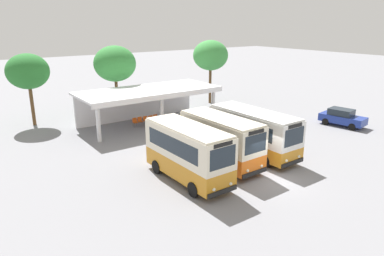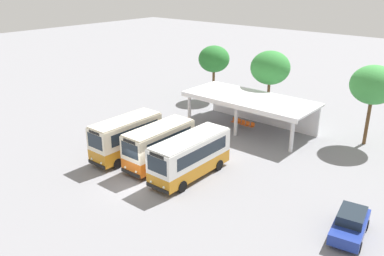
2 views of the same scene
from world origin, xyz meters
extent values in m
plane|color=gray|center=(0.00, 0.00, 0.00)|extent=(180.00, 180.00, 0.00)
cylinder|color=black|center=(-3.14, 1.02, 0.45)|extent=(0.23, 0.90, 0.90)
cylinder|color=black|center=(-5.26, 0.99, 0.45)|extent=(0.23, 0.90, 0.90)
cylinder|color=black|center=(-3.19, 5.07, 0.45)|extent=(0.23, 0.90, 0.90)
cylinder|color=black|center=(-5.31, 5.04, 0.45)|extent=(0.23, 0.90, 0.90)
cube|color=orange|center=(-4.22, 3.03, 0.97)|extent=(2.30, 6.56, 1.17)
cube|color=beige|center=(-4.22, 3.03, 2.48)|extent=(2.30, 6.56, 1.86)
cube|color=beige|center=(-4.22, 3.03, 3.47)|extent=(2.23, 6.36, 0.12)
cube|color=black|center=(-4.18, -0.27, 0.52)|extent=(2.11, 0.12, 0.28)
cube|color=#1E2833|center=(-4.18, -0.22, 2.53)|extent=(1.82, 0.07, 1.21)
cube|color=black|center=(-4.18, -0.22, 3.29)|extent=(1.33, 0.07, 0.24)
cube|color=#1E2833|center=(-3.12, 3.14, 2.53)|extent=(0.10, 5.23, 1.02)
cube|color=#1E2833|center=(-5.32, 3.11, 2.53)|extent=(0.10, 5.23, 1.02)
sphere|color=#EAEACC|center=(-3.57, -0.25, 0.83)|extent=(0.20, 0.20, 0.20)
sphere|color=#EAEACC|center=(-4.79, -0.27, 0.83)|extent=(0.20, 0.20, 0.20)
cylinder|color=black|center=(0.13, 1.78, 0.45)|extent=(0.24, 0.90, 0.90)
cylinder|color=black|center=(-2.00, 1.74, 0.45)|extent=(0.24, 0.90, 0.90)
cylinder|color=black|center=(0.05, 5.79, 0.45)|extent=(0.24, 0.90, 0.90)
cylinder|color=black|center=(-2.07, 5.75, 0.45)|extent=(0.24, 0.90, 0.90)
cube|color=orange|center=(-0.97, 3.77, 0.93)|extent=(2.34, 6.51, 1.10)
cube|color=beige|center=(-0.97, 3.77, 2.40)|extent=(2.34, 6.51, 1.82)
cube|color=beige|center=(-0.97, 3.77, 3.36)|extent=(2.27, 6.32, 0.12)
cube|color=black|center=(-0.91, 0.50, 0.52)|extent=(2.11, 0.14, 0.28)
cube|color=#1E2833|center=(-0.91, 0.55, 2.45)|extent=(1.82, 0.08, 1.18)
cube|color=black|center=(-0.91, 0.55, 3.18)|extent=(1.33, 0.07, 0.24)
cube|color=#1E2833|center=(0.13, 3.89, 2.45)|extent=(0.13, 5.18, 1.00)
cube|color=#1E2833|center=(-2.07, 3.85, 2.45)|extent=(0.13, 5.18, 1.00)
sphere|color=#EAEACC|center=(-0.30, 0.52, 0.83)|extent=(0.20, 0.20, 0.20)
sphere|color=#EAEACC|center=(-1.52, 0.50, 0.83)|extent=(0.20, 0.20, 0.20)
cylinder|color=black|center=(3.42, 1.63, 0.45)|extent=(0.23, 0.90, 0.90)
cylinder|color=black|center=(1.19, 1.61, 0.45)|extent=(0.23, 0.90, 0.90)
cylinder|color=black|center=(3.37, 6.19, 0.45)|extent=(0.23, 0.90, 0.90)
cylinder|color=black|center=(1.14, 6.17, 0.45)|extent=(0.23, 0.90, 0.90)
cube|color=orange|center=(2.28, 3.90, 0.89)|extent=(2.41, 7.38, 1.01)
cube|color=silver|center=(2.28, 3.90, 2.30)|extent=(2.41, 7.38, 1.82)
cube|color=silver|center=(2.28, 3.90, 3.27)|extent=(2.34, 7.16, 0.12)
cube|color=black|center=(2.32, 0.19, 0.52)|extent=(2.21, 0.13, 0.28)
cube|color=#1E2833|center=(2.32, 0.24, 2.35)|extent=(1.91, 0.07, 1.18)
cube|color=black|center=(2.32, 0.24, 3.09)|extent=(1.40, 0.07, 0.24)
cube|color=#1E2833|center=(3.43, 4.01, 2.35)|extent=(0.11, 5.88, 1.00)
cube|color=#1E2833|center=(1.13, 3.99, 2.35)|extent=(0.11, 5.88, 1.00)
sphere|color=#EAEACC|center=(2.96, 0.21, 0.83)|extent=(0.20, 0.20, 0.20)
sphere|color=#EAEACC|center=(1.68, 0.20, 0.83)|extent=(0.20, 0.20, 0.20)
cylinder|color=black|center=(15.70, 3.22, 0.32)|extent=(0.28, 0.66, 0.64)
cylinder|color=black|center=(14.06, 2.95, 0.32)|extent=(0.28, 0.66, 0.64)
cylinder|color=black|center=(15.29, 5.71, 0.32)|extent=(0.28, 0.66, 0.64)
cylinder|color=black|center=(13.65, 5.44, 0.32)|extent=(0.28, 0.66, 0.64)
cube|color=navy|center=(14.67, 4.33, 0.67)|extent=(2.40, 4.31, 0.70)
cube|color=#1E2833|center=(14.64, 4.53, 1.32)|extent=(1.82, 2.34, 0.60)
cylinder|color=silver|center=(-5.95, 13.32, 1.60)|extent=(0.36, 0.36, 3.20)
cylinder|color=silver|center=(0.07, 13.32, 1.60)|extent=(0.36, 0.36, 3.20)
cylinder|color=silver|center=(6.10, 13.32, 1.60)|extent=(0.36, 0.36, 3.20)
cube|color=white|center=(0.07, 18.15, 1.60)|extent=(12.85, 0.20, 3.20)
cube|color=white|center=(0.07, 15.64, 3.30)|extent=(13.35, 5.73, 0.20)
cube|color=white|center=(0.07, 12.82, 3.06)|extent=(13.35, 0.10, 0.28)
cylinder|color=slate|center=(-1.43, 15.19, 0.22)|extent=(0.03, 0.03, 0.44)
cylinder|color=slate|center=(-1.78, 15.20, 0.22)|extent=(0.03, 0.03, 0.44)
cylinder|color=slate|center=(-1.43, 15.54, 0.22)|extent=(0.03, 0.03, 0.44)
cylinder|color=slate|center=(-1.78, 15.55, 0.22)|extent=(0.03, 0.03, 0.44)
cube|color=#D85919|center=(-1.60, 15.37, 0.46)|extent=(0.45, 0.45, 0.04)
cube|color=#D85919|center=(-1.60, 15.57, 0.66)|extent=(0.44, 0.05, 0.40)
cylinder|color=slate|center=(-0.87, 15.25, 0.22)|extent=(0.03, 0.03, 0.44)
cylinder|color=slate|center=(-1.22, 15.26, 0.22)|extent=(0.03, 0.03, 0.44)
cylinder|color=slate|center=(-0.86, 15.60, 0.22)|extent=(0.03, 0.03, 0.44)
cylinder|color=slate|center=(-1.22, 15.61, 0.22)|extent=(0.03, 0.03, 0.44)
cube|color=#D85919|center=(-1.04, 15.43, 0.46)|extent=(0.45, 0.45, 0.04)
cube|color=#D85919|center=(-1.04, 15.63, 0.66)|extent=(0.44, 0.05, 0.40)
cylinder|color=slate|center=(-0.31, 15.18, 0.22)|extent=(0.03, 0.03, 0.44)
cylinder|color=slate|center=(-0.66, 15.19, 0.22)|extent=(0.03, 0.03, 0.44)
cylinder|color=slate|center=(-0.30, 15.54, 0.22)|extent=(0.03, 0.03, 0.44)
cylinder|color=slate|center=(-0.65, 15.54, 0.22)|extent=(0.03, 0.03, 0.44)
cube|color=#D85919|center=(-0.48, 15.36, 0.46)|extent=(0.45, 0.45, 0.04)
cube|color=#D85919|center=(-0.48, 15.56, 0.66)|extent=(0.44, 0.05, 0.40)
cylinder|color=slate|center=(0.25, 15.15, 0.22)|extent=(0.03, 0.03, 0.44)
cylinder|color=slate|center=(-0.10, 15.16, 0.22)|extent=(0.03, 0.03, 0.44)
cylinder|color=slate|center=(0.26, 15.50, 0.22)|extent=(0.03, 0.03, 0.44)
cylinder|color=slate|center=(-0.09, 15.51, 0.22)|extent=(0.03, 0.03, 0.44)
cube|color=#D85919|center=(0.08, 15.33, 0.46)|extent=(0.45, 0.45, 0.04)
cube|color=#D85919|center=(0.08, 15.53, 0.66)|extent=(0.44, 0.05, 0.40)
cylinder|color=slate|center=(0.81, 15.20, 0.22)|extent=(0.03, 0.03, 0.44)
cylinder|color=slate|center=(0.46, 15.21, 0.22)|extent=(0.03, 0.03, 0.44)
cylinder|color=slate|center=(0.82, 15.55, 0.22)|extent=(0.03, 0.03, 0.44)
cylinder|color=slate|center=(0.47, 15.56, 0.22)|extent=(0.03, 0.03, 0.44)
cube|color=#D85919|center=(0.64, 15.38, 0.46)|extent=(0.45, 0.45, 0.04)
cube|color=#D85919|center=(0.64, 15.58, 0.66)|extent=(0.44, 0.05, 0.40)
cylinder|color=brown|center=(-0.86, 21.02, 1.87)|extent=(0.32, 0.32, 3.74)
ellipsoid|color=#338438|center=(-0.86, 21.02, 5.37)|extent=(4.34, 4.34, 3.69)
cylinder|color=brown|center=(10.53, 19.44, 2.09)|extent=(0.32, 0.32, 4.18)
ellipsoid|color=green|center=(10.53, 19.44, 5.73)|extent=(4.13, 4.13, 3.51)
cylinder|color=brown|center=(-9.18, 21.72, 1.85)|extent=(0.32, 0.32, 3.71)
ellipsoid|color=#28722D|center=(-9.18, 21.72, 5.15)|extent=(3.85, 3.85, 3.27)
camera|label=1|loc=(-15.88, -13.72, 9.59)|focal=33.11mm
camera|label=2|loc=(20.62, -17.41, 14.97)|focal=37.33mm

